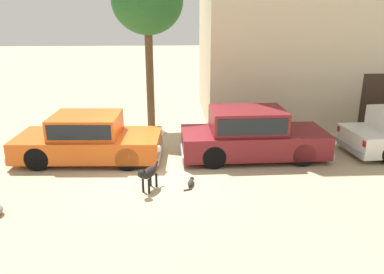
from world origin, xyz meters
name	(u,v)px	position (x,y,z in m)	size (l,w,h in m)	color
ground_plane	(158,171)	(0.00, 0.00, 0.00)	(80.00, 80.00, 0.00)	tan
parked_sedan_nearest	(88,138)	(-2.04, 0.97, 0.68)	(4.39, 2.05, 1.38)	#D15619
parked_sedan_second	(251,134)	(2.77, 0.87, 0.75)	(4.44, 1.79, 1.51)	maroon
stray_dog_spotted	(148,174)	(-0.19, -1.25, 0.45)	(0.50, 0.93, 0.70)	black
stray_cat	(191,182)	(0.87, -1.00, 0.08)	(0.30, 0.58, 0.16)	#2D2B28
acacia_tree_left	(147,2)	(-0.35, 4.17, 4.52)	(2.48, 2.24, 5.76)	brown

